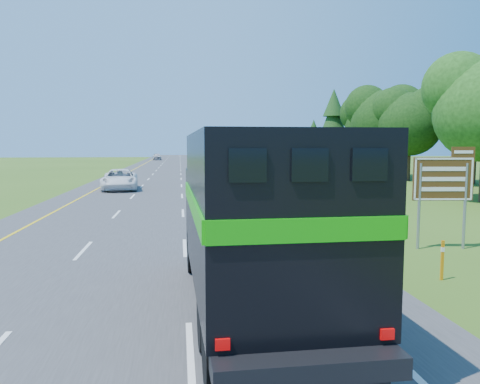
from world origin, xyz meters
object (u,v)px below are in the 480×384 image
at_px(horse_truck, 256,219).
at_px(far_car, 157,156).
at_px(white_suv, 120,179).
at_px(exit_sign, 444,183).

xyz_separation_m(horse_truck, far_car, (-7.45, 112.74, -1.27)).
height_order(white_suv, far_car, far_car).
distance_m(white_suv, exit_sign, 29.01).
relative_size(horse_truck, white_suv, 1.46).
distance_m(horse_truck, exit_sign, 9.87).
distance_m(far_car, exit_sign, 108.04).
height_order(horse_truck, white_suv, horse_truck).
bearing_deg(white_suv, far_car, 85.96).
bearing_deg(exit_sign, horse_truck, -137.18).
relative_size(white_suv, exit_sign, 1.67).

